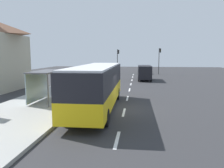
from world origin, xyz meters
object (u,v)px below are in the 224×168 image
at_px(bus, 97,84).
at_px(recycling_bin_green, 74,94).
at_px(sedan_far, 143,68).
at_px(recycling_bin_orange, 72,95).
at_px(recycling_bin_blue, 77,92).
at_px(white_van, 145,72).
at_px(sedan_near, 143,70).
at_px(traffic_light_far_side, 118,58).
at_px(bus_shelter, 43,78).
at_px(traffic_light_near_side, 159,57).

height_order(bus, recycling_bin_green, bus).
bearing_deg(bus, recycling_bin_green, 133.46).
bearing_deg(sedan_far, bus, -95.92).
bearing_deg(recycling_bin_orange, sedan_far, 79.97).
height_order(sedan_far, recycling_bin_green, sedan_far).
bearing_deg(recycling_bin_blue, white_van, 68.25).
relative_size(sedan_far, recycling_bin_blue, 4.74).
height_order(sedan_near, sedan_far, same).
xyz_separation_m(bus, sedan_far, (4.01, 38.65, -1.05)).
xyz_separation_m(sedan_near, traffic_light_far_side, (-5.40, -0.43, 2.62)).
distance_m(white_van, recycling_bin_orange, 18.59).
relative_size(bus, bus_shelter, 2.76).
xyz_separation_m(sedan_near, traffic_light_near_side, (3.19, -1.23, 2.75)).
height_order(sedan_far, recycling_bin_orange, sedan_far).
bearing_deg(recycling_bin_green, sedan_far, 79.78).
relative_size(sedan_near, recycling_bin_orange, 4.65).
bearing_deg(traffic_light_near_side, recycling_bin_green, -109.13).
height_order(sedan_far, bus_shelter, bus_shelter).
relative_size(white_van, recycling_bin_green, 5.50).
bearing_deg(traffic_light_near_side, sedan_near, 158.93).
xyz_separation_m(bus, recycling_bin_orange, (-2.49, 1.92, -1.19)).
height_order(sedan_near, recycling_bin_orange, sedan_near).
bearing_deg(sedan_far, sedan_near, -89.96).
distance_m(sedan_far, recycling_bin_blue, 35.91).
height_order(sedan_near, traffic_light_far_side, traffic_light_far_side).
xyz_separation_m(recycling_bin_orange, recycling_bin_blue, (0.00, 1.40, 0.00)).
bearing_deg(bus, traffic_light_far_side, 92.54).
height_order(bus, recycling_bin_blue, bus).
bearing_deg(recycling_bin_green, sedan_near, 77.44).
xyz_separation_m(bus, recycling_bin_blue, (-2.49, 3.32, -1.19)).
distance_m(recycling_bin_orange, bus_shelter, 2.68).
bearing_deg(bus_shelter, bus, -17.55).
relative_size(bus, white_van, 2.11).
xyz_separation_m(bus, sedan_near, (4.01, 31.80, -1.05)).
bearing_deg(white_van, recycling_bin_orange, -110.15).
distance_m(white_van, sedan_far, 19.29).
height_order(white_van, recycling_bin_green, white_van).
relative_size(traffic_light_near_side, traffic_light_far_side, 1.04).
xyz_separation_m(recycling_bin_green, bus_shelter, (-2.21, -1.14, 1.44)).
relative_size(white_van, sedan_far, 1.16).
relative_size(sedan_near, sedan_far, 0.98).
bearing_deg(sedan_far, white_van, -90.29).
xyz_separation_m(recycling_bin_green, recycling_bin_blue, (0.00, 0.70, 0.00)).
distance_m(sedan_far, recycling_bin_green, 36.60).
xyz_separation_m(traffic_light_near_side, traffic_light_far_side, (-8.60, 0.80, -0.14)).
height_order(recycling_bin_green, bus_shelter, bus_shelter).
bearing_deg(recycling_bin_blue, traffic_light_far_side, 87.76).
relative_size(bus, recycling_bin_blue, 11.61).
bearing_deg(traffic_light_far_side, sedan_far, 53.43).
distance_m(bus, recycling_bin_green, 3.81).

